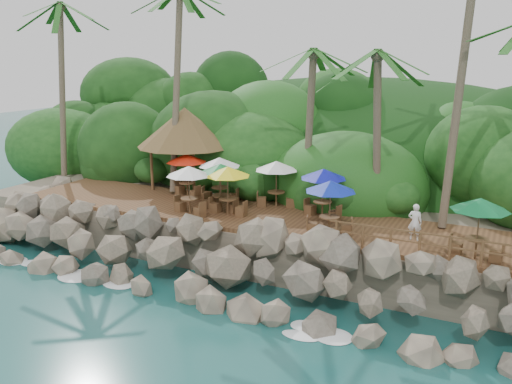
% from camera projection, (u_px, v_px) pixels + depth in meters
% --- Properties ---
extents(ground, '(140.00, 140.00, 0.00)m').
position_uv_depth(ground, '(189.00, 308.00, 21.61)').
color(ground, '#19514F').
rests_on(ground, ground).
extents(land_base, '(32.00, 25.20, 2.10)m').
position_uv_depth(land_base, '(324.00, 193.00, 35.26)').
color(land_base, gray).
rests_on(land_base, ground).
extents(jungle_hill, '(44.80, 28.00, 15.40)m').
position_uv_depth(jungle_hill, '(356.00, 185.00, 42.03)').
color(jungle_hill, '#143811').
rests_on(jungle_hill, ground).
extents(seawall, '(29.00, 4.00, 2.30)m').
position_uv_depth(seawall, '(214.00, 264.00, 23.07)').
color(seawall, gray).
rests_on(seawall, ground).
extents(terrace, '(26.00, 5.00, 0.20)m').
position_uv_depth(terrace, '(256.00, 216.00, 26.28)').
color(terrace, brown).
rests_on(terrace, land_base).
extents(jungle_foliage, '(44.00, 16.00, 12.00)m').
position_uv_depth(jungle_foliage, '(318.00, 213.00, 34.65)').
color(jungle_foliage, '#143811').
rests_on(jungle_foliage, ground).
extents(foam_line, '(25.20, 0.80, 0.06)m').
position_uv_depth(foam_line, '(193.00, 304.00, 21.86)').
color(foam_line, white).
rests_on(foam_line, ground).
extents(palms, '(31.84, 6.72, 13.19)m').
position_uv_depth(palms, '(297.00, 10.00, 25.90)').
color(palms, brown).
rests_on(palms, ground).
extents(palapa, '(5.48, 5.48, 4.60)m').
position_uv_depth(palapa, '(185.00, 127.00, 30.72)').
color(palapa, brown).
rests_on(palapa, ground).
extents(dining_clusters, '(17.01, 5.38, 2.36)m').
position_uv_depth(dining_clusters, '(265.00, 176.00, 25.56)').
color(dining_clusters, brown).
rests_on(dining_clusters, terrace).
extents(railing, '(8.30, 0.10, 1.00)m').
position_uv_depth(railing, '(435.00, 244.00, 20.36)').
color(railing, brown).
rests_on(railing, terrace).
extents(waiter, '(0.59, 0.40, 1.56)m').
position_uv_depth(waiter, '(415.00, 222.00, 22.38)').
color(waiter, white).
rests_on(waiter, terrace).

